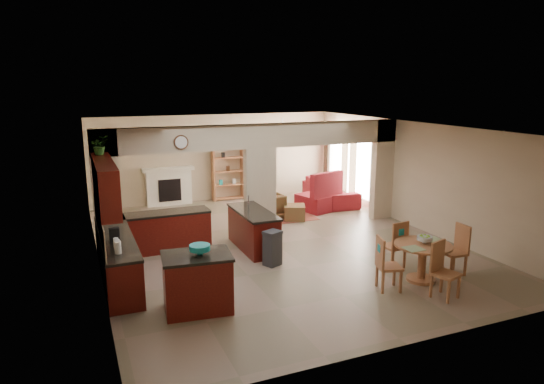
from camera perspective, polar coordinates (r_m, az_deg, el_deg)
name	(u,v)px	position (r m, az deg, el deg)	size (l,w,h in m)	color
floor	(275,244)	(11.73, 0.39, -6.11)	(10.00, 10.00, 0.00)	#7F6B58
ceiling	(275,127)	(11.15, 0.41, 7.65)	(10.00, 10.00, 0.00)	white
wall_back	(216,158)	(16.01, -6.64, 4.05)	(8.00, 8.00, 0.00)	#C9B593
wall_front	(413,255)	(7.20, 16.31, -7.14)	(8.00, 8.00, 0.00)	#C9B593
wall_left	(95,203)	(10.50, -20.13, -1.20)	(10.00, 10.00, 0.00)	#C9B593
wall_right	(414,175)	(13.41, 16.34, 1.95)	(10.00, 10.00, 0.00)	#C9B593
partition_left_pier	(106,192)	(11.49, -18.90, 0.04)	(0.60, 0.25, 2.80)	#C9B593
partition_center_pier	(260,191)	(12.33, -1.42, 0.13)	(0.80, 0.25, 2.20)	#C9B593
partition_right_pier	(382,170)	(14.01, 12.83, 2.59)	(0.60, 0.25, 2.80)	#C9B593
partition_header	(260,136)	(12.10, -1.46, 6.61)	(8.00, 0.25, 0.60)	#C9B593
kitchen_counter	(137,246)	(10.56, -15.65, -6.09)	(2.52, 3.29, 1.48)	#3D0807
upper_cabinets	(105,185)	(9.61, -19.05, 0.84)	(0.35, 2.40, 0.90)	#3D0807
peninsula	(253,230)	(11.28, -2.20, -4.45)	(0.70, 1.85, 0.91)	#3D0807
wall_clock	(181,142)	(11.39, -10.64, 5.77)	(0.34, 0.34, 0.03)	#53311B
rug	(285,217)	(14.03, 1.55, -2.93)	(1.60, 1.30, 0.01)	#954436
fireplace	(169,186)	(15.62, -12.04, 0.71)	(1.60, 0.35, 1.20)	white
shelving_unit	(228,173)	(16.02, -5.21, 2.27)	(1.00, 0.32, 1.80)	#A16037
window_a	(364,169)	(15.25, 10.81, 2.72)	(0.02, 0.90, 1.90)	white
window_b	(337,161)	(16.67, 7.61, 3.67)	(0.02, 0.90, 1.90)	white
glazed_door	(350,169)	(15.98, 9.12, 2.69)	(0.02, 0.70, 2.10)	white
drape_a_left	(374,172)	(14.74, 11.96, 2.33)	(0.10, 0.28, 2.30)	#3B1717
drape_a_right	(353,166)	(15.73, 9.49, 3.07)	(0.10, 0.28, 2.30)	#3B1717
drape_b_left	(345,163)	(16.14, 8.55, 3.35)	(0.10, 0.28, 2.30)	#3B1717
drape_b_right	(327,158)	(17.17, 6.49, 3.96)	(0.10, 0.28, 2.30)	#3B1717
ceiling_fan	(282,125)	(14.51, 1.23, 7.86)	(1.00, 1.00, 0.10)	white
kitchen_island	(197,282)	(8.40, -8.77, -10.45)	(1.23, 0.94, 1.00)	#3D0807
teal_bowl	(200,250)	(8.19, -8.49, -6.71)	(0.35, 0.35, 0.16)	teal
trash_can	(272,249)	(10.30, 0.05, -6.78)	(0.33, 0.28, 0.69)	#2A2A2C
dining_table	(422,256)	(9.91, 17.28, -7.24)	(1.10, 1.10, 0.75)	#A16037
fruit_bowl	(425,239)	(9.87, 17.51, -5.30)	(0.29, 0.29, 0.16)	#79BB28
sofa	(330,191)	(15.82, 6.86, 0.13)	(0.98, 2.51, 0.73)	maroon
chaise	(320,202)	(14.87, 5.64, -1.13)	(1.22, 1.00, 0.49)	maroon
armchair	(269,206)	(13.81, -0.36, -1.67)	(0.76, 0.78, 0.71)	maroon
ottoman	(294,212)	(13.73, 2.66, -2.40)	(0.57, 0.57, 0.42)	maroon
plant	(99,145)	(10.35, -19.64, 5.21)	(0.35, 0.30, 0.39)	#1C5416
chair_north	(396,243)	(10.39, 14.41, -5.81)	(0.46, 0.46, 1.02)	#A16037
chair_east	(457,247)	(10.48, 20.98, -6.11)	(0.45, 0.44, 1.02)	#A16037
chair_south	(442,267)	(9.29, 19.36, -8.37)	(0.53, 0.53, 1.02)	#A16037
chair_west	(385,262)	(9.28, 13.16, -7.99)	(0.52, 0.52, 1.02)	#A16037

